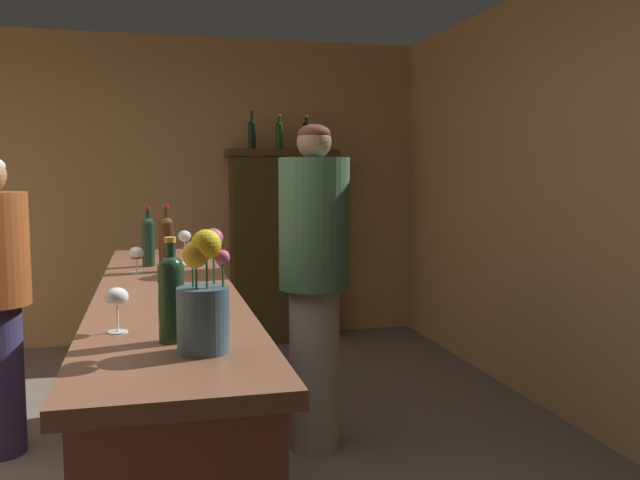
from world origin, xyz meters
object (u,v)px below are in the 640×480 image
(wine_bottle_pinot, at_px, (148,239))
(wine_bottle_rose, at_px, (171,294))
(wine_glass_mid, at_px, (136,255))
(flower_arrangement, at_px, (203,301))
(display_cabinet, at_px, (282,242))
(display_bottle_midleft, at_px, (279,134))
(bar_counter, at_px, (169,397))
(wine_glass_rear, at_px, (117,299))
(display_bottle_left, at_px, (252,133))
(display_bottle_center, at_px, (306,134))
(wine_glass_front, at_px, (184,237))
(wine_bottle_chardonnay, at_px, (166,241))
(bartender, at_px, (314,274))
(cheese_plate, at_px, (190,264))

(wine_bottle_pinot, xyz_separation_m, wine_bottle_rose, (0.07, -1.68, -0.00))
(wine_glass_mid, xyz_separation_m, flower_arrangement, (0.21, -1.60, 0.05))
(display_cabinet, bearing_deg, display_bottle_midleft, 180.00)
(wine_bottle_rose, bearing_deg, bar_counter, 89.87)
(wine_glass_rear, bearing_deg, wine_bottle_pinot, 86.68)
(wine_glass_mid, relative_size, display_bottle_left, 0.40)
(wine_bottle_rose, xyz_separation_m, wine_glass_mid, (-0.13, 1.46, -0.05))
(wine_glass_mid, bearing_deg, wine_bottle_rose, -84.81)
(flower_arrangement, relative_size, display_bottle_center, 1.16)
(wine_glass_front, bearing_deg, flower_arrangement, -91.39)
(wine_bottle_chardonnay, xyz_separation_m, wine_glass_mid, (-0.15, -0.01, -0.06))
(display_bottle_center, bearing_deg, bartender, -101.86)
(wine_glass_rear, relative_size, display_bottle_left, 0.43)
(display_bottle_left, distance_m, bartender, 2.53)
(display_bottle_midleft, bearing_deg, display_bottle_left, 180.00)
(wine_bottle_chardonnay, bearing_deg, wine_bottle_rose, -90.63)
(wine_bottle_chardonnay, distance_m, wine_bottle_rose, 1.46)
(wine_glass_front, bearing_deg, cheese_plate, -89.83)
(bartender, bearing_deg, wine_glass_mid, 12.69)
(wine_bottle_pinot, distance_m, bartender, 0.90)
(bar_counter, distance_m, bartender, 1.02)
(wine_glass_mid, distance_m, display_bottle_left, 2.65)
(wine_bottle_chardonnay, height_order, wine_glass_front, wine_bottle_chardonnay)
(display_bottle_midleft, distance_m, display_bottle_center, 0.24)
(wine_glass_rear, bearing_deg, wine_glass_mid, 88.65)
(wine_bottle_rose, xyz_separation_m, display_bottle_center, (1.28, 3.83, 0.69))
(bar_counter, xyz_separation_m, wine_glass_rear, (-0.16, -0.81, 0.60))
(wine_glass_rear, bearing_deg, flower_arrangement, -50.91)
(wine_bottle_chardonnay, distance_m, wine_glass_rear, 1.32)
(flower_arrangement, relative_size, display_bottle_midleft, 1.14)
(wine_glass_mid, height_order, display_bottle_center, display_bottle_center)
(wine_glass_rear, xyz_separation_m, bartender, (0.94, 1.29, -0.15))
(wine_bottle_chardonnay, distance_m, wine_glass_mid, 0.16)
(bar_counter, bearing_deg, wine_glass_mid, 105.55)
(display_bottle_center, bearing_deg, flower_arrangement, -106.76)
(wine_bottle_chardonnay, xyz_separation_m, cheese_plate, (0.13, 0.21, -0.15))
(wine_bottle_chardonnay, distance_m, cheese_plate, 0.29)
(display_cabinet, bearing_deg, wine_glass_rear, -108.34)
(wine_bottle_chardonnay, bearing_deg, wine_glass_mid, -176.88)
(wine_glass_rear, distance_m, flower_arrangement, 0.39)
(bar_counter, relative_size, display_bottle_center, 10.12)
(bar_counter, height_order, flower_arrangement, flower_arrangement)
(display_cabinet, distance_m, display_bottle_center, 0.97)
(flower_arrangement, bearing_deg, wine_glass_front, 88.61)
(wine_glass_mid, xyz_separation_m, wine_glass_rear, (-0.03, -1.29, 0.02))
(display_bottle_midleft, relative_size, bartender, 0.17)
(display_cabinet, height_order, wine_glass_rear, display_cabinet)
(display_cabinet, distance_m, cheese_plate, 2.34)
(bar_counter, distance_m, flower_arrangement, 1.29)
(wine_glass_rear, xyz_separation_m, cheese_plate, (0.31, 1.51, -0.10))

